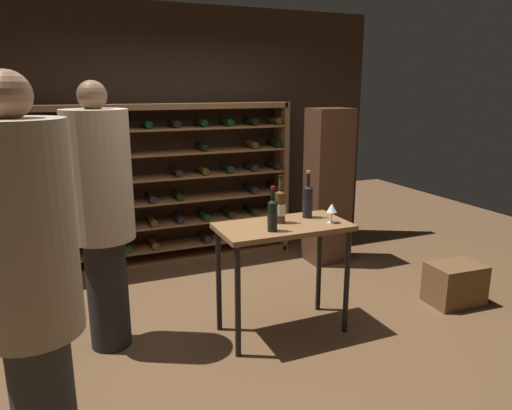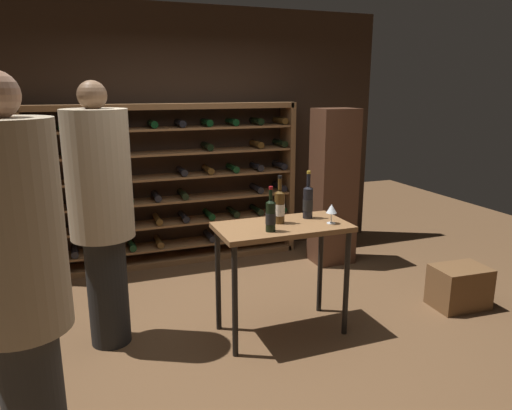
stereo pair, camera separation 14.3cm
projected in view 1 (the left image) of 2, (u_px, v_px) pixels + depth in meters
ground_plane at (250, 332)px, 3.87m from camera, size 10.13×10.13×0.00m
back_wall at (181, 136)px, 5.38m from camera, size 4.74×0.10×2.82m
wine_rack at (164, 187)px, 5.22m from camera, size 2.92×0.32×1.78m
tasting_table at (283, 240)px, 3.72m from camera, size 1.03×0.53×0.91m
person_bystander_dark_jacket at (29, 281)px, 2.08m from camera, size 0.44×0.44×2.02m
person_host_in_suit at (101, 207)px, 3.44m from camera, size 0.47×0.47×1.99m
wine_crate at (455, 284)px, 4.36m from camera, size 0.50×0.37×0.38m
display_cabinet at (328, 187)px, 5.30m from camera, size 0.44×0.36×1.73m
wine_bottle_green_slim at (308, 201)px, 3.85m from camera, size 0.08×0.08×0.39m
wine_bottle_black_capsule at (272, 215)px, 3.49m from camera, size 0.08×0.08×0.34m
wine_bottle_amber_reserve at (280, 206)px, 3.70m from camera, size 0.08×0.08×0.38m
wine_glass_stemmed_center at (332, 209)px, 3.70m from camera, size 0.08×0.08×0.15m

